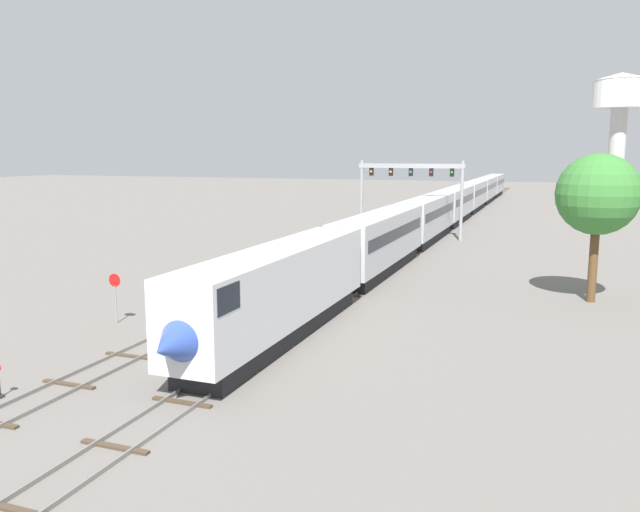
{
  "coord_description": "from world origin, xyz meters",
  "views": [
    {
      "loc": [
        15.13,
        -25.8,
        9.59
      ],
      "look_at": [
        1.0,
        12.0,
        3.0
      ],
      "focal_mm": 35.28,
      "sensor_mm": 36.0,
      "label": 1
    }
  ],
  "objects_px": {
    "signal_gantry": "(411,182)",
    "stop_sign": "(115,291)",
    "trackside_tree_left": "(598,195)",
    "passenger_train": "(455,204)",
    "water_tower": "(620,105)"
  },
  "relations": [
    {
      "from": "signal_gantry",
      "to": "passenger_train",
      "type": "bearing_deg",
      "value": 83.19
    },
    {
      "from": "signal_gantry",
      "to": "stop_sign",
      "type": "height_order",
      "value": "signal_gantry"
    },
    {
      "from": "passenger_train",
      "to": "stop_sign",
      "type": "distance_m",
      "value": 61.43
    },
    {
      "from": "passenger_train",
      "to": "water_tower",
      "type": "relative_size",
      "value": 6.19
    },
    {
      "from": "water_tower",
      "to": "stop_sign",
      "type": "xyz_separation_m",
      "value": [
        -32.2,
        -86.6,
        -15.49
      ]
    },
    {
      "from": "passenger_train",
      "to": "trackside_tree_left",
      "type": "relative_size",
      "value": 14.47
    },
    {
      "from": "signal_gantry",
      "to": "water_tower",
      "type": "relative_size",
      "value": 0.54
    },
    {
      "from": "stop_sign",
      "to": "trackside_tree_left",
      "type": "xyz_separation_m",
      "value": [
        25.69,
        15.24,
        5.1
      ]
    },
    {
      "from": "water_tower",
      "to": "passenger_train",
      "type": "bearing_deg",
      "value": -130.5
    },
    {
      "from": "signal_gantry",
      "to": "stop_sign",
      "type": "distance_m",
      "value": 42.72
    },
    {
      "from": "stop_sign",
      "to": "passenger_train",
      "type": "bearing_deg",
      "value": 80.63
    },
    {
      "from": "stop_sign",
      "to": "trackside_tree_left",
      "type": "height_order",
      "value": "trackside_tree_left"
    },
    {
      "from": "water_tower",
      "to": "stop_sign",
      "type": "relative_size",
      "value": 7.82
    },
    {
      "from": "signal_gantry",
      "to": "trackside_tree_left",
      "type": "distance_m",
      "value": 32.03
    },
    {
      "from": "passenger_train",
      "to": "stop_sign",
      "type": "relative_size",
      "value": 48.42
    }
  ]
}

